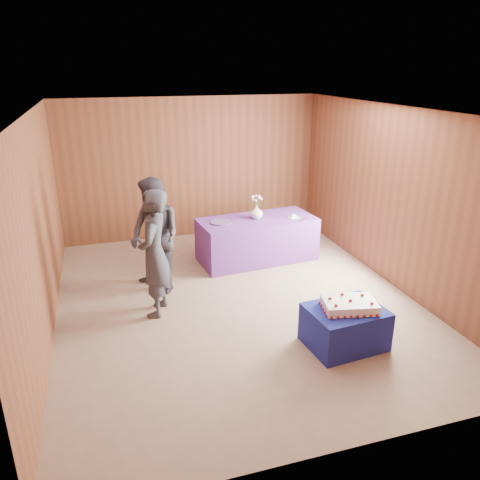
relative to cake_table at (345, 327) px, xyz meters
name	(u,v)px	position (x,y,z in m)	size (l,w,h in m)	color
ground	(236,301)	(-0.94, 1.48, -0.25)	(6.00, 6.00, 0.00)	gray
room_shell	(236,180)	(-0.94, 1.48, 1.55)	(5.04, 6.04, 2.72)	brown
cake_table	(345,327)	(0.00, 0.00, 0.00)	(0.90, 0.70, 0.50)	navy
serving_table	(257,239)	(-0.15, 2.87, 0.12)	(2.00, 0.90, 0.75)	#663491
sheet_cake	(349,305)	(0.03, -0.02, 0.31)	(0.72, 0.56, 0.15)	white
vase	(257,212)	(-0.15, 2.91, 0.62)	(0.22, 0.22, 0.23)	white
flower_spray	(257,198)	(-0.15, 2.91, 0.86)	(0.20, 0.20, 0.16)	#336428
platter	(221,222)	(-0.79, 2.85, 0.51)	(0.37, 0.37, 0.02)	#58468C
plate	(294,217)	(0.48, 2.75, 0.51)	(0.19, 0.19, 0.01)	silver
cake_slice	(294,215)	(0.48, 2.75, 0.54)	(0.07, 0.06, 0.08)	white
knife	(303,219)	(0.60, 2.62, 0.50)	(0.26, 0.02, 0.00)	silver
guest_left	(154,254)	(-2.08, 1.48, 0.63)	(0.64, 0.42, 1.76)	#33323C
guest_right	(155,236)	(-1.98, 2.17, 0.62)	(0.85, 0.66, 1.74)	#32303A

